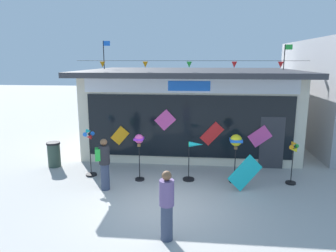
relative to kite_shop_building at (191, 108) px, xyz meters
name	(u,v)px	position (x,y,z in m)	size (l,w,h in m)	color
ground_plane	(164,205)	(-0.57, -6.45, -1.84)	(80.00, 80.00, 0.00)	#ADAAA5
kite_shop_building	(191,108)	(0.00, 0.00, 0.00)	(9.16, 6.93, 4.94)	beige
wind_spinner_far_left	(90,149)	(-3.43, -4.37, -0.85)	(0.39, 0.39, 1.73)	black
wind_spinner_left	(139,145)	(-1.61, -4.61, -0.59)	(0.32, 0.32, 1.63)	black
wind_spinner_center_left	(193,157)	(0.21, -4.44, -1.01)	(0.67, 0.40, 1.38)	black
wind_spinner_center_right	(236,144)	(1.63, -4.46, -0.52)	(0.40, 0.40, 1.66)	black
wind_spinner_right	(293,159)	(3.51, -4.46, -0.95)	(0.36, 0.34, 1.48)	black
person_near_camera	(167,205)	(-0.30, -8.18, -0.99)	(0.34, 0.34, 1.68)	#333D56
person_mid_plaza	(104,163)	(-2.57, -5.52, -0.96)	(0.48, 0.38, 1.68)	#333D56
trash_bin	(54,154)	(-5.18, -3.53, -1.35)	(0.52, 0.52, 0.97)	#2D4238
display_kite_on_ground	(245,173)	(1.88, -5.09, -1.28)	(0.59, 0.03, 1.07)	#19B7BC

